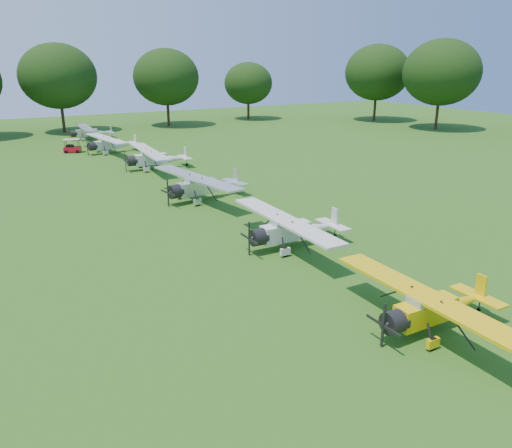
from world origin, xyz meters
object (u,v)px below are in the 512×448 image
at_px(aircraft_2, 434,306).
at_px(aircraft_3, 293,228).
at_px(aircraft_6, 111,143).
at_px(aircraft_4, 203,184).
at_px(golf_cart, 72,148).
at_px(aircraft_7, 90,131).
at_px(aircraft_5, 155,157).

relative_size(aircraft_2, aircraft_3, 0.93).
distance_m(aircraft_3, aircraft_6, 36.50).
height_order(aircraft_4, golf_cart, aircraft_4).
distance_m(aircraft_4, aircraft_7, 36.11).
xyz_separation_m(aircraft_5, golf_cart, (-5.66, 13.78, -0.68)).
height_order(aircraft_3, golf_cart, aircraft_3).
bearing_deg(aircraft_5, aircraft_4, -89.17).
relative_size(aircraft_5, golf_cart, 4.93).
xyz_separation_m(aircraft_6, golf_cart, (-4.09, 2.43, -0.62)).
bearing_deg(aircraft_7, aircraft_5, -83.37).
xyz_separation_m(aircraft_3, aircraft_7, (-1.47, 48.24, -0.08)).
height_order(aircraft_2, aircraft_4, aircraft_4).
height_order(aircraft_4, aircraft_6, aircraft_4).
distance_m(aircraft_2, aircraft_7, 59.07).
bearing_deg(aircraft_5, aircraft_2, -87.44).
xyz_separation_m(aircraft_2, golf_cart, (-5.29, 49.72, -0.56)).
xyz_separation_m(aircraft_4, golf_cart, (-5.14, 26.75, -0.71)).
bearing_deg(aircraft_2, aircraft_6, 91.73).
bearing_deg(aircraft_4, aircraft_7, 82.22).
bearing_deg(aircraft_6, aircraft_2, -96.28).
relative_size(aircraft_5, aircraft_7, 1.11).
xyz_separation_m(aircraft_2, aircraft_3, (0.27, 10.81, 0.08)).
height_order(aircraft_2, golf_cart, aircraft_2).
xyz_separation_m(aircraft_2, aircraft_6, (-1.21, 47.29, 0.06)).
bearing_deg(aircraft_3, aircraft_2, -90.83).
bearing_deg(golf_cart, aircraft_7, 88.65).
distance_m(aircraft_7, golf_cart, 10.21).
height_order(aircraft_5, golf_cart, aircraft_5).
relative_size(aircraft_2, golf_cart, 4.42).
bearing_deg(aircraft_5, aircraft_3, -87.06).
relative_size(aircraft_5, aircraft_6, 1.04).
bearing_deg(aircraft_4, aircraft_3, -97.39).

